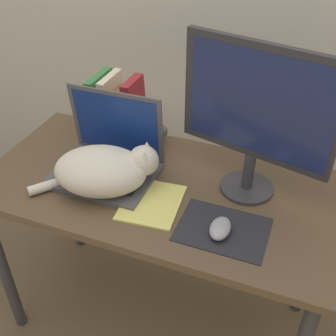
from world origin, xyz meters
name	(u,v)px	position (x,y,z in m)	size (l,w,h in m)	color
desk	(159,205)	(0.00, 0.30, 0.63)	(1.18, 0.59, 0.72)	brown
laptop	(108,159)	(-0.19, 0.30, 0.77)	(0.34, 0.26, 0.27)	#4C4C51
cat	(104,170)	(-0.15, 0.22, 0.80)	(0.39, 0.28, 0.15)	beige
external_monitor	(257,114)	(0.28, 0.38, 1.00)	(0.47, 0.17, 0.49)	#333338
mousepad	(223,229)	(0.25, 0.17, 0.72)	(0.26, 0.19, 0.00)	#232328
computer_mouse	(220,228)	(0.25, 0.15, 0.74)	(0.06, 0.10, 0.04)	#99999E
book_row	(118,112)	(-0.24, 0.50, 0.84)	(0.18, 0.16, 0.26)	#387A42
notepad	(152,203)	(0.02, 0.20, 0.73)	(0.19, 0.23, 0.01)	#E5DB6B
webcam	(161,132)	(-0.09, 0.54, 0.77)	(0.05, 0.05, 0.08)	#232328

